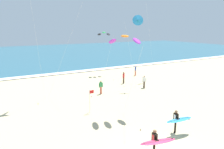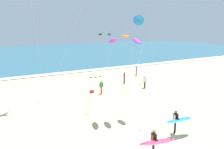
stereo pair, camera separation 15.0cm
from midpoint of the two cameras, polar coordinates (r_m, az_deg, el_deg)
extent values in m
cube|color=#2D6075|center=(65.58, -22.37, 4.79)|extent=(160.00, 60.00, 0.08)
cube|color=white|center=(36.66, -16.03, 0.06)|extent=(160.00, 1.66, 0.01)
cylinder|color=black|center=(16.88, 15.89, -13.10)|extent=(0.13, 0.13, 0.88)
cylinder|color=black|center=(17.08, 15.96, -12.79)|extent=(0.13, 0.13, 0.88)
cube|color=black|center=(16.68, 16.08, -10.64)|extent=(0.24, 0.36, 0.60)
cube|color=white|center=(16.60, 15.80, -10.58)|extent=(0.04, 0.20, 0.32)
sphere|color=brown|center=(16.53, 16.16, -9.30)|extent=(0.21, 0.21, 0.21)
cylinder|color=black|center=(16.48, 16.60, -10.55)|extent=(0.09, 0.09, 0.26)
cylinder|color=black|center=(16.43, 16.61, -11.12)|extent=(0.26, 0.11, 0.14)
cylinder|color=black|center=(16.86, 15.58, -10.51)|extent=(0.09, 0.09, 0.56)
ellipsoid|color=#3399D8|center=(16.45, 16.85, -11.25)|extent=(2.19, 0.85, 0.15)
cube|color=#333333|center=(16.44, 16.86, -11.13)|extent=(1.86, 0.26, 0.07)
cube|color=#262628|center=(17.03, 19.21, -10.85)|extent=(0.12, 0.03, 0.14)
cylinder|color=black|center=(14.01, 10.59, -18.41)|extent=(0.13, 0.13, 0.88)
cube|color=black|center=(13.56, 10.72, -15.92)|extent=(0.24, 0.36, 0.60)
cube|color=red|center=(13.49, 10.34, -15.87)|extent=(0.03, 0.20, 0.32)
sphere|color=brown|center=(13.37, 10.79, -14.33)|extent=(0.21, 0.21, 0.21)
cylinder|color=black|center=(13.34, 11.31, -15.91)|extent=(0.09, 0.09, 0.26)
cylinder|color=black|center=(13.31, 11.29, -16.62)|extent=(0.26, 0.11, 0.14)
cylinder|color=black|center=(13.75, 10.16, -15.67)|extent=(0.09, 0.09, 0.56)
ellipsoid|color=#D83359|center=(13.33, 11.61, -16.78)|extent=(2.42, 0.80, 0.22)
cube|color=#333333|center=(13.31, 11.62, -16.64)|extent=(2.08, 0.26, 0.13)
cube|color=#262628|center=(13.91, 15.11, -16.00)|extent=(0.12, 0.03, 0.14)
cone|color=#2D99DB|center=(27.44, 6.62, 13.94)|extent=(1.38, 1.09, 1.29)
cube|color=green|center=(27.44, 6.61, 13.64)|extent=(0.25, 0.42, 0.24)
cylinder|color=silver|center=(27.57, 4.75, 5.08)|extent=(1.39, 0.81, 8.01)
cylinder|color=brown|center=(28.32, 3.01, -3.08)|extent=(0.06, 0.06, 0.10)
ellipsoid|color=black|center=(35.40, -1.09, 10.46)|extent=(0.69, 1.03, 0.48)
ellipsoid|color=green|center=(35.17, -2.27, 10.89)|extent=(0.69, 1.02, 0.20)
ellipsoid|color=black|center=(34.97, -3.46, 10.41)|extent=(0.69, 1.03, 0.48)
cylinder|color=silver|center=(33.23, -1.08, 4.79)|extent=(0.89, 4.55, 6.22)
cylinder|color=brown|center=(31.65, 0.22, -1.41)|extent=(0.06, 0.06, 0.10)
cylinder|color=silver|center=(33.42, 9.74, 9.43)|extent=(2.31, 0.11, 11.76)
cylinder|color=brown|center=(33.48, 7.91, -0.77)|extent=(0.06, 0.06, 0.10)
cylinder|color=silver|center=(23.30, -11.64, 7.91)|extent=(4.19, 1.99, 11.54)
cylinder|color=brown|center=(24.25, -5.60, -5.77)|extent=(0.06, 0.06, 0.10)
ellipsoid|color=purple|center=(18.92, 6.22, 8.74)|extent=(0.79, 1.43, 0.61)
ellipsoid|color=orange|center=(18.50, 3.12, 9.97)|extent=(0.79, 1.43, 0.20)
ellipsoid|color=purple|center=(18.17, -0.14, 8.67)|extent=(0.79, 1.43, 0.61)
cylinder|color=silver|center=(17.36, 5.03, -2.25)|extent=(0.80, 3.51, 6.20)
cylinder|color=brown|center=(16.91, 7.18, -14.11)|extent=(0.06, 0.06, 0.10)
cylinder|color=silver|center=(22.82, -18.87, 5.64)|extent=(1.04, 1.34, 10.12)
cylinder|color=brown|center=(23.19, -18.92, -7.25)|extent=(0.06, 0.06, 0.10)
cylinder|color=#4C3D2D|center=(29.83, 2.89, -1.54)|extent=(0.22, 0.22, 0.84)
cube|color=red|center=(29.68, 2.91, -0.25)|extent=(0.36, 0.34, 0.54)
sphere|color=brown|center=(29.60, 2.92, 0.47)|extent=(0.20, 0.20, 0.20)
cylinder|color=red|center=(29.50, 2.78, -0.52)|extent=(0.08, 0.08, 0.50)
cylinder|color=red|center=(29.89, 3.03, -0.36)|extent=(0.08, 0.08, 0.50)
cylinder|color=#D8593F|center=(34.83, 5.99, 0.42)|extent=(0.22, 0.22, 0.84)
cube|color=#3351B7|center=(34.70, 6.02, 1.53)|extent=(0.31, 0.37, 0.54)
sphere|color=beige|center=(34.63, 6.03, 2.15)|extent=(0.20, 0.20, 0.20)
cylinder|color=#3351B7|center=(34.51, 6.07, 1.30)|extent=(0.08, 0.08, 0.50)
cylinder|color=#3351B7|center=(34.92, 5.96, 1.43)|extent=(0.08, 0.08, 0.50)
cylinder|color=#4C3D2D|center=(27.93, 8.22, -2.62)|extent=(0.22, 0.22, 0.84)
cube|color=white|center=(27.76, 8.26, -1.24)|extent=(0.36, 0.35, 0.54)
sphere|color=tan|center=(27.67, 8.29, -0.48)|extent=(0.20, 0.20, 0.20)
cylinder|color=white|center=(27.79, 7.82, -1.43)|extent=(0.08, 0.08, 0.50)
cylinder|color=white|center=(27.77, 8.69, -1.46)|extent=(0.08, 0.08, 0.50)
cylinder|color=#D8593F|center=(25.22, -3.09, -4.13)|extent=(0.22, 0.22, 0.84)
cube|color=#339351|center=(25.04, -3.11, -2.62)|extent=(0.33, 0.19, 0.54)
sphere|color=tan|center=(24.94, -3.12, -1.78)|extent=(0.20, 0.20, 0.20)
cylinder|color=#339351|center=(25.15, -2.67, -2.78)|extent=(0.08, 0.08, 0.50)
cylinder|color=#339351|center=(24.98, -3.54, -2.90)|extent=(0.08, 0.08, 0.50)
cylinder|color=silver|center=(19.77, -6.07, -6.95)|extent=(0.05, 0.05, 2.10)
cube|color=red|center=(19.60, -5.54, -4.51)|extent=(0.40, 0.02, 0.28)
camera|label=1|loc=(0.08, -90.24, -0.05)|focal=35.04mm
camera|label=2|loc=(0.08, 89.76, 0.05)|focal=35.04mm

